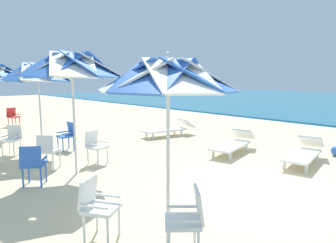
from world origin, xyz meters
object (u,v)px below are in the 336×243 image
at_px(plastic_chair_10, 13,116).
at_px(sun_lounger_3, 169,129).
at_px(beach_umbrella_0, 168,78).
at_px(plastic_chair_0, 97,204).
at_px(plastic_chair_3, 48,149).
at_px(sun_lounger_1, 304,153).
at_px(plastic_chair_1, 188,217).
at_px(plastic_chair_2, 33,163).
at_px(sun_lounger_2, 233,143).
at_px(plastic_chair_5, 12,138).
at_px(beach_ball, 336,151).
at_px(plastic_chair_6, 68,134).
at_px(plastic_chair_4, 95,145).
at_px(beach_umbrella_2, 38,74).
at_px(beach_umbrella_1, 72,67).

distance_m(plastic_chair_10, sun_lounger_3, 7.68).
height_order(beach_umbrella_0, plastic_chair_0, beach_umbrella_0).
xyz_separation_m(plastic_chair_3, sun_lounger_1, (3.96, 5.19, -0.22)).
bearing_deg(plastic_chair_0, plastic_chair_1, 29.92).
bearing_deg(plastic_chair_2, sun_lounger_3, 111.20).
bearing_deg(plastic_chair_2, sun_lounger_2, 79.15).
xyz_separation_m(beach_umbrella_0, plastic_chair_2, (-3.11, -0.95, -1.72)).
relative_size(plastic_chair_5, beach_ball, 2.93).
distance_m(plastic_chair_3, plastic_chair_6, 2.05).
height_order(plastic_chair_2, plastic_chair_4, same).
bearing_deg(plastic_chair_0, plastic_chair_2, 179.23).
relative_size(beach_umbrella_0, sun_lounger_2, 1.16).
bearing_deg(beach_umbrella_2, plastic_chair_10, 172.61).
distance_m(beach_umbrella_1, sun_lounger_1, 6.18).
height_order(plastic_chair_3, plastic_chair_5, same).
distance_m(plastic_chair_2, sun_lounger_2, 5.55).
distance_m(plastic_chair_5, sun_lounger_3, 5.42).
bearing_deg(sun_lounger_2, sun_lounger_3, 174.05).
height_order(plastic_chair_2, plastic_chair_3, same).
bearing_deg(plastic_chair_4, sun_lounger_3, 111.30).
xyz_separation_m(beach_umbrella_1, sun_lounger_2, (1.21, 4.43, -2.19)).
relative_size(beach_umbrella_2, plastic_chair_6, 3.19).
height_order(beach_umbrella_0, plastic_chair_4, beach_umbrella_0).
distance_m(plastic_chair_4, sun_lounger_2, 4.04).
xyz_separation_m(plastic_chair_0, plastic_chair_6, (-5.38, 1.93, 0.00)).
relative_size(sun_lounger_2, beach_ball, 7.55).
distance_m(sun_lounger_2, sun_lounger_3, 3.30).
relative_size(beach_umbrella_0, beach_ball, 8.72).
bearing_deg(plastic_chair_6, plastic_chair_5, -110.04).
bearing_deg(beach_ball, plastic_chair_10, -156.43).
bearing_deg(sun_lounger_1, plastic_chair_0, -92.26).
distance_m(plastic_chair_0, beach_umbrella_1, 3.67).
bearing_deg(plastic_chair_4, plastic_chair_1, -14.64).
distance_m(plastic_chair_0, plastic_chair_6, 5.71).
distance_m(beach_umbrella_0, plastic_chair_3, 4.46).
bearing_deg(plastic_chair_6, plastic_chair_3, -36.55).
bearing_deg(plastic_chair_5, sun_lounger_3, 80.17).
height_order(plastic_chair_2, plastic_chair_10, same).
bearing_deg(beach_ball, plastic_chair_6, -137.54).
relative_size(plastic_chair_1, plastic_chair_2, 1.00).
height_order(beach_umbrella_0, sun_lounger_1, beach_umbrella_0).
bearing_deg(plastic_chair_10, plastic_chair_2, -12.56).
distance_m(beach_umbrella_2, plastic_chair_6, 2.00).
distance_m(plastic_chair_2, beach_ball, 8.02).
xyz_separation_m(beach_umbrella_1, beach_ball, (3.45, 6.30, -2.32)).
bearing_deg(plastic_chair_0, beach_umbrella_2, 167.60).
bearing_deg(plastic_chair_2, plastic_chair_6, 144.33).
height_order(plastic_chair_0, beach_ball, plastic_chair_0).
relative_size(beach_umbrella_2, plastic_chair_5, 3.19).
distance_m(plastic_chair_0, plastic_chair_3, 3.80).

